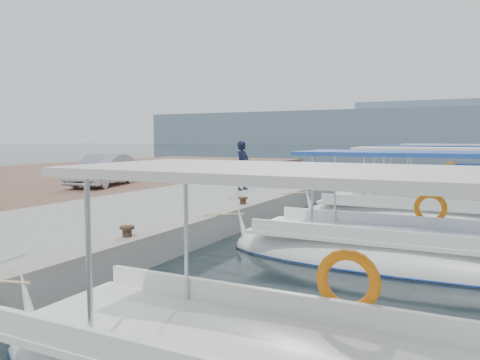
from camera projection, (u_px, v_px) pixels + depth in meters
The scene contains 11 objects.
ground at pixel (229, 236), 11.89m from camera, with size 400.00×400.00×0.00m, color black.
concrete_quay at pixel (221, 198), 17.66m from camera, with size 6.00×40.00×0.50m, color gray.
quay_curb at pixel (290, 194), 16.40m from camera, with size 0.44×40.00×0.12m, color gray.
cobblestone_strip at pixel (118, 191), 19.88m from camera, with size 4.00×40.00×0.50m, color brown.
fishing_caique_b at pixel (408, 258), 9.23m from camera, with size 7.64×2.30×2.83m.
fishing_caique_c at pixel (427, 220), 13.65m from camera, with size 7.51×2.08×2.83m.
fishing_caique_d at pixel (431, 199), 17.82m from camera, with size 6.81×2.20×2.83m.
fishing_caique_e at pixel (444, 186), 23.25m from camera, with size 7.30×2.00×2.83m.
mooring_bollards at pixel (243, 202), 13.32m from camera, with size 0.28×20.28×0.33m.
fisherman at pixel (243, 166), 18.10m from camera, with size 0.69×0.45×1.89m, color black.
parked_car at pixel (103, 170), 19.78m from camera, with size 1.43×4.09×1.35m, color #B3BACC.
Camera 1 is at (5.47, -10.37, 2.47)m, focal length 35.00 mm.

